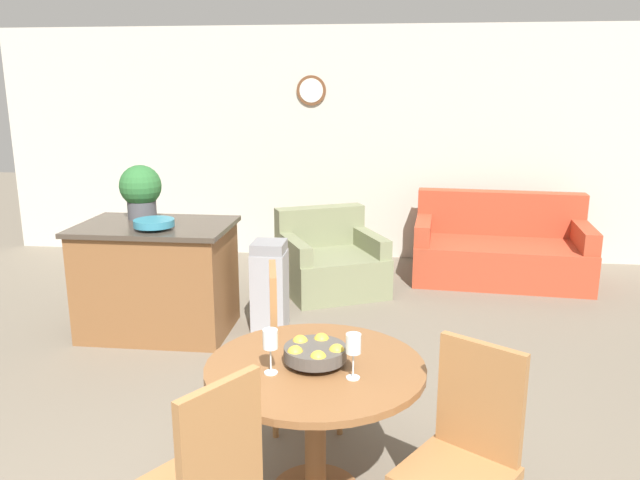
% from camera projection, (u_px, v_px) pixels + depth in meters
% --- Properties ---
extents(wall_back, '(8.00, 0.09, 2.70)m').
position_uv_depth(wall_back, '(330.00, 144.00, 7.37)').
color(wall_back, beige).
rests_on(wall_back, ground_plane).
extents(dining_table, '(1.07, 1.07, 0.73)m').
position_uv_depth(dining_table, '(315.00, 395.00, 3.04)').
color(dining_table, brown).
rests_on(dining_table, ground_plane).
extents(dining_chair_near_left, '(0.58, 0.58, 0.99)m').
position_uv_depth(dining_chair_near_left, '(204.00, 480.00, 2.43)').
color(dining_chair_near_left, '#9E6B3D').
rests_on(dining_chair_near_left, ground_plane).
extents(dining_chair_near_right, '(0.58, 0.58, 0.99)m').
position_uv_depth(dining_chair_near_right, '(465.00, 450.00, 2.63)').
color(dining_chair_near_right, '#9E6B3D').
rests_on(dining_chair_near_right, ground_plane).
extents(dining_chair_far_side, '(0.50, 0.50, 0.99)m').
position_uv_depth(dining_chair_far_side, '(292.00, 339.00, 3.78)').
color(dining_chair_far_side, '#9E6B3D').
rests_on(dining_chair_far_side, ground_plane).
extents(fruit_bowl, '(0.30, 0.30, 0.12)m').
position_uv_depth(fruit_bowl, '(315.00, 352.00, 2.98)').
color(fruit_bowl, '#4C4742').
rests_on(fruit_bowl, dining_table).
extents(wine_glass_left, '(0.07, 0.07, 0.22)m').
position_uv_depth(wine_glass_left, '(270.00, 341.00, 2.87)').
color(wine_glass_left, silver).
rests_on(wine_glass_left, dining_table).
extents(wine_glass_right, '(0.07, 0.07, 0.22)m').
position_uv_depth(wine_glass_right, '(353.00, 346.00, 2.82)').
color(wine_glass_right, silver).
rests_on(wine_glass_right, dining_table).
extents(kitchen_island, '(1.24, 0.85, 0.93)m').
position_uv_depth(kitchen_island, '(158.00, 278.00, 5.20)').
color(kitchen_island, brown).
rests_on(kitchen_island, ground_plane).
extents(teal_bowl, '(0.32, 0.32, 0.08)m').
position_uv_depth(teal_bowl, '(154.00, 223.00, 4.89)').
color(teal_bowl, teal).
rests_on(teal_bowl, kitchen_island).
extents(potted_plant, '(0.35, 0.35, 0.46)m').
position_uv_depth(potted_plant, '(141.00, 190.00, 5.25)').
color(potted_plant, '#4C4C51').
rests_on(potted_plant, kitchen_island).
extents(trash_bin, '(0.28, 0.31, 0.77)m').
position_uv_depth(trash_bin, '(270.00, 286.00, 5.28)').
color(trash_bin, '#9E9EA3').
rests_on(trash_bin, ground_plane).
extents(couch, '(1.87, 1.12, 0.90)m').
position_uv_depth(couch, '(500.00, 251.00, 6.69)').
color(couch, '#B24228').
rests_on(couch, ground_plane).
extents(armchair, '(1.24, 1.23, 0.81)m').
position_uv_depth(armchair, '(330.00, 264.00, 6.31)').
color(armchair, '#7A7F5B').
rests_on(armchair, ground_plane).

